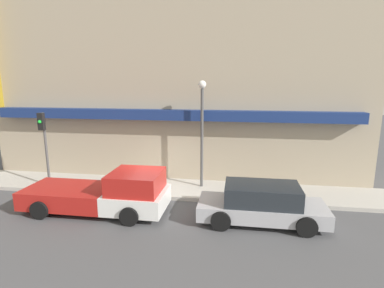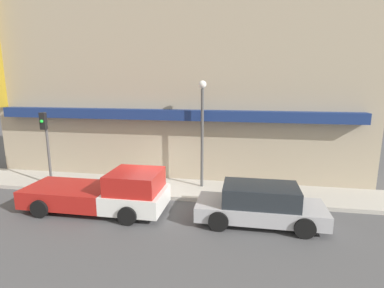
{
  "view_description": "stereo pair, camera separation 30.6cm",
  "coord_description": "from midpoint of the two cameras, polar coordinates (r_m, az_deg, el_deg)",
  "views": [
    {
      "loc": [
        3.41,
        -12.17,
        5.13
      ],
      "look_at": [
        1.37,
        1.02,
        2.37
      ],
      "focal_mm": 28.0,
      "sensor_mm": 36.0,
      "label": 1
    },
    {
      "loc": [
        3.71,
        -12.12,
        5.13
      ],
      "look_at": [
        1.37,
        1.02,
        2.37
      ],
      "focal_mm": 28.0,
      "sensor_mm": 36.0,
      "label": 2
    }
  ],
  "objects": [
    {
      "name": "fire_hydrant",
      "position": [
        14.66,
        -11.97,
        -7.14
      ],
      "size": [
        0.2,
        0.2,
        0.59
      ],
      "color": "yellow",
      "rests_on": "sidewalk"
    },
    {
      "name": "parked_car",
      "position": [
        11.56,
        13.56,
        -11.13
      ],
      "size": [
        4.66,
        2.02,
        1.46
      ],
      "rotation": [
        0.0,
        0.0,
        0.01
      ],
      "color": "#ADADB2",
      "rests_on": "ground"
    },
    {
      "name": "traffic_light",
      "position": [
        15.8,
        -25.59,
        1.43
      ],
      "size": [
        0.28,
        0.42,
        3.57
      ],
      "color": "#4C4C4C",
      "rests_on": "sidewalk"
    },
    {
      "name": "sidewalk",
      "position": [
        14.77,
        -4.52,
        -8.33
      ],
      "size": [
        36.0,
        2.56,
        0.17
      ],
      "color": "#B7B2A8",
      "rests_on": "ground"
    },
    {
      "name": "pickup_truck",
      "position": [
        12.68,
        -15.56,
        -8.93
      ],
      "size": [
        5.75,
        2.31,
        1.72
      ],
      "rotation": [
        0.0,
        0.0,
        -0.0
      ],
      "color": "white",
      "rests_on": "ground"
    },
    {
      "name": "building",
      "position": [
        16.57,
        -2.42,
        12.22
      ],
      "size": [
        19.8,
        3.8,
        11.21
      ],
      "color": "tan",
      "rests_on": "ground"
    },
    {
      "name": "street_lamp",
      "position": [
        13.98,
        2.6,
        4.4
      ],
      "size": [
        0.36,
        0.36,
        5.04
      ],
      "color": "#4C4C4C",
      "rests_on": "sidewalk"
    },
    {
      "name": "ground_plane",
      "position": [
        13.65,
        -5.88,
        -10.46
      ],
      "size": [
        80.0,
        80.0,
        0.0
      ],
      "primitive_type": "plane",
      "color": "#4C4C4F"
    }
  ]
}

